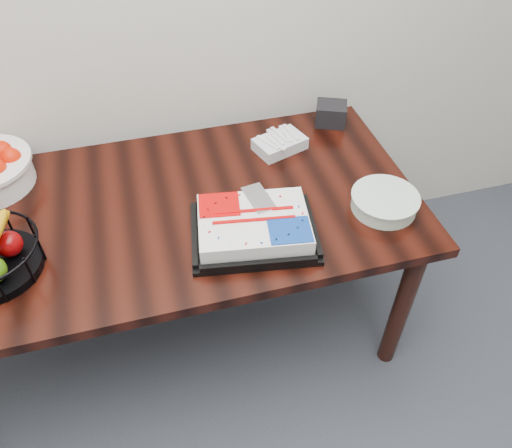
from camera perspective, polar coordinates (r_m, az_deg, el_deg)
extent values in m
cube|color=black|center=(1.80, -10.28, 1.39)|extent=(1.80, 0.90, 0.04)
cylinder|color=black|center=(2.04, 16.32, -9.08)|extent=(0.07, 0.07, 0.71)
cylinder|color=black|center=(2.48, 8.67, 4.17)|extent=(0.07, 0.07, 0.71)
cube|color=black|center=(1.66, -0.27, -1.04)|extent=(0.45, 0.38, 0.02)
cube|color=white|center=(1.63, -0.28, -0.05)|extent=(0.39, 0.32, 0.06)
cube|color=#C40404|center=(1.64, -4.55, 1.77)|extent=(0.15, 0.14, 0.00)
cube|color=navy|center=(1.58, 4.14, -0.24)|extent=(0.15, 0.14, 0.00)
cube|color=silver|center=(1.67, -0.19, 3.01)|extent=(0.09, 0.15, 0.00)
cylinder|color=white|center=(1.80, 14.45, 2.38)|extent=(0.23, 0.23, 0.05)
cylinder|color=white|center=(1.78, 14.62, 3.07)|extent=(0.24, 0.24, 0.01)
cube|color=silver|center=(2.02, 2.73, 9.14)|extent=(0.22, 0.18, 0.05)
cube|color=black|center=(2.18, 8.56, 12.36)|extent=(0.16, 0.15, 0.09)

